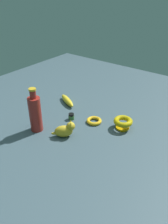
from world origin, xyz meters
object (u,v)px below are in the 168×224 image
at_px(bowl, 123,122).
at_px(banana, 67,101).
at_px(cat_figurine, 65,130).
at_px(bottle_tall, 35,113).
at_px(bangle, 94,121).
at_px(nail_polish_jar, 71,116).

height_order(bowl, banana, bowl).
xyz_separation_m(cat_figurine, bottle_tall, (0.05, -0.16, 0.07)).
height_order(bangle, banana, banana).
bearing_deg(cat_figurine, bowl, 140.50).
xyz_separation_m(bowl, bottle_tall, (0.30, -0.37, 0.07)).
bearing_deg(bowl, cat_figurine, -39.50).
xyz_separation_m(bottle_tall, nail_polish_jar, (-0.20, 0.08, -0.09)).
height_order(cat_figurine, banana, cat_figurine).
distance_m(bowl, nail_polish_jar, 0.30).
bearing_deg(bangle, nail_polish_jar, -67.23).
relative_size(bottle_tall, nail_polish_jar, 6.78).
distance_m(bangle, bottle_tall, 0.34).
height_order(cat_figurine, nail_polish_jar, cat_figurine).
xyz_separation_m(cat_figurine, bangle, (-0.20, 0.05, -0.03)).
bearing_deg(cat_figurine, nail_polish_jar, -151.18).
bearing_deg(bowl, bangle, -73.44).
relative_size(banana, nail_polish_jar, 4.94).
distance_m(cat_figurine, bottle_tall, 0.18).
height_order(bowl, nail_polish_jar, bowl).
xyz_separation_m(banana, bottle_tall, (0.33, 0.07, 0.09)).
bearing_deg(bowl, nail_polish_jar, -70.63).
distance_m(bowl, banana, 0.44).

